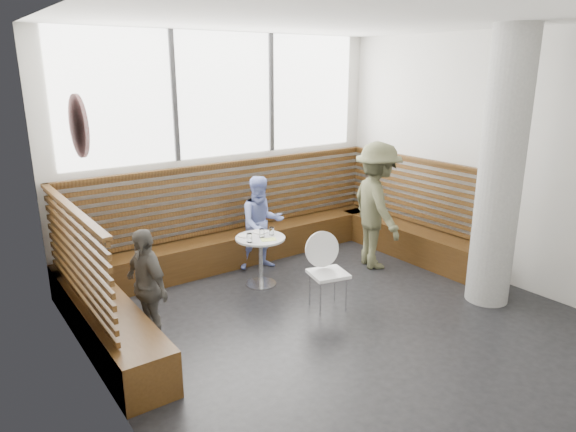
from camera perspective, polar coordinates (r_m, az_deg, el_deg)
room at (r=5.34m, az=6.24°, el=3.76°), size 5.00×5.00×3.20m
booth at (r=7.04m, az=-3.67°, el=-3.20°), size 5.00×2.50×1.44m
concrete_column at (r=6.37m, az=22.57°, el=4.62°), size 0.50×0.50×3.20m
wall_art at (r=4.42m, az=-22.25°, el=9.24°), size 0.03×0.50×0.50m
cafe_table at (r=6.62m, az=-3.07°, el=-3.88°), size 0.64×0.64×0.66m
cafe_chair at (r=6.02m, az=4.08°, el=-5.46°), size 0.43×0.42×0.90m
adult_man at (r=7.24m, az=9.83°, el=1.13°), size 1.02×1.31×1.78m
child_back at (r=7.13m, az=-2.96°, el=-0.80°), size 0.75×0.65×1.32m
child_left at (r=5.43m, az=-15.47°, el=-7.55°), size 0.40×0.75×1.22m
plate_near at (r=6.61m, az=-4.77°, el=-2.18°), size 0.19×0.19×0.01m
plate_far at (r=6.75m, az=-3.15°, el=-1.75°), size 0.20×0.20×0.01m
glass_left at (r=6.36m, az=-4.31°, el=-2.44°), size 0.07×0.07×0.11m
glass_mid at (r=6.54m, az=-2.92°, el=-1.90°), size 0.07×0.07×0.11m
glass_right at (r=6.63m, az=-1.85°, el=-1.69°), size 0.06×0.06×0.10m
menu_card at (r=6.46m, az=-2.18°, el=-2.63°), size 0.22×0.19×0.00m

